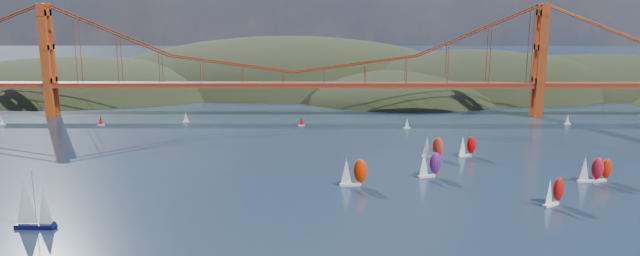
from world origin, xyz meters
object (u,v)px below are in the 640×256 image
object	(u,v)px
racer_4	(602,169)
racer_rwb	(429,164)
racer_5	(432,147)
sloop_navy	(31,203)
racer_3	(467,146)
racer_0	(353,172)
racer_1	(554,191)
racer_2	(591,169)

from	to	relation	value
racer_4	racer_rwb	distance (m)	55.14
racer_5	racer_rwb	bearing A→B (deg)	-85.17
racer_rwb	sloop_navy	bearing A→B (deg)	-177.38
racer_3	racer_0	bearing A→B (deg)	-163.61
racer_3	racer_rwb	distance (m)	32.80
sloop_navy	racer_rwb	xyz separation A→B (m)	(110.52, 46.43, -2.48)
sloop_navy	racer_4	distance (m)	170.67
racer_0	racer_1	world-z (taller)	racer_0
racer_4	racer_5	world-z (taller)	racer_5
racer_5	racer_4	bearing A→B (deg)	-14.22
racer_1	racer_2	distance (m)	30.13
racer_3	racer_4	size ratio (longest dim) A/B	1.00
racer_5	racer_rwb	size ratio (longest dim) A/B	0.94
racer_1	racer_4	world-z (taller)	racer_1
racer_1	racer_rwb	size ratio (longest dim) A/B	0.97
racer_0	racer_2	bearing A→B (deg)	-1.94
sloop_navy	racer_1	bearing A→B (deg)	9.99
racer_2	racer_3	bearing A→B (deg)	132.58
racer_4	racer_1	bearing A→B (deg)	-155.54
sloop_navy	racer_rwb	size ratio (longest dim) A/B	1.66
racer_2	racer_4	xyz separation A→B (m)	(3.93, 0.84, -0.35)
racer_0	racer_1	size ratio (longest dim) A/B	1.08
racer_5	racer_rwb	world-z (taller)	racer_rwb
racer_2	racer_rwb	xyz separation A→B (m)	(-51.00, 5.49, 0.06)
racer_4	racer_3	bearing A→B (deg)	119.16
racer_3	racer_5	xyz separation A→B (m)	(-13.34, -2.07, 0.15)
racer_0	racer_4	bearing A→B (deg)	-1.51
racer_2	racer_4	world-z (taller)	racer_2
racer_0	racer_rwb	xyz separation A→B (m)	(25.77, 9.77, -0.25)
sloop_navy	racer_3	world-z (taller)	sloop_navy
racer_1	racer_5	xyz separation A→B (m)	(-25.78, 52.99, -0.15)
racer_0	racer_2	size ratio (longest dim) A/B	1.07
sloop_navy	racer_5	world-z (taller)	sloop_navy
racer_4	racer_rwb	size ratio (longest dim) A/B	0.91
racer_3	racer_1	bearing A→B (deg)	-100.61
racer_5	racer_0	bearing A→B (deg)	-115.13
sloop_navy	racer_2	size ratio (longest dim) A/B	1.69
racer_rwb	racer_3	bearing A→B (deg)	35.44
racer_0	racer_rwb	bearing A→B (deg)	15.63
racer_1	racer_5	size ratio (longest dim) A/B	1.03
sloop_navy	racer_0	distance (m)	92.37
racer_0	racer_4	size ratio (longest dim) A/B	1.16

